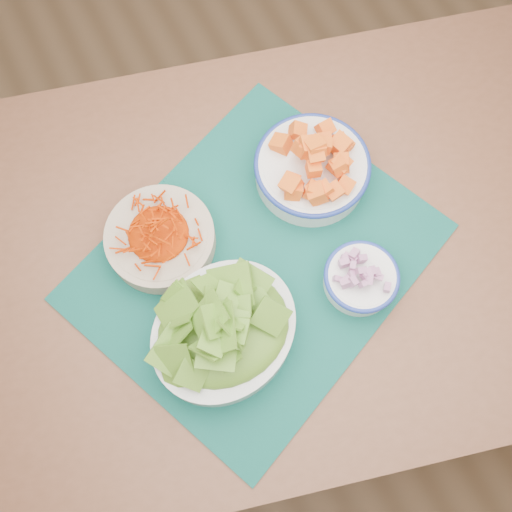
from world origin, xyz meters
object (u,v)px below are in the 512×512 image
Objects in this scene: table at (296,255)px; carrot_bowl at (160,237)px; placemat at (256,262)px; lettuce_bowl at (223,329)px; onion_bowl at (361,277)px; squash_bowl at (313,165)px.

carrot_bowl is (-0.23, 0.11, 0.13)m from table.
placemat is 0.16m from lettuce_bowl.
table is at bearing -24.72° from carrot_bowl.
table is 2.44× the size of placemat.
lettuce_bowl is at bearing 175.18° from onion_bowl.
lettuce_bowl is (-0.28, -0.21, 0.01)m from squash_bowl.
carrot_bowl is 1.35× the size of onion_bowl.
placemat is 0.19m from onion_bowl.
onion_bowl is (0.26, -0.02, -0.03)m from lettuce_bowl.
squash_bowl is at bearing 83.71° from onion_bowl.
table is 0.19m from onion_bowl.
carrot_bowl is at bearing 118.58° from placemat.
placemat is 3.94× the size of onion_bowl.
onion_bowl reaches higher than table.
onion_bowl is at bearing -24.82° from lettuce_bowl.
table is at bearing 113.86° from onion_bowl.
carrot_bowl is at bearing 141.12° from onion_bowl.
placemat is 0.18m from carrot_bowl.
carrot_bowl reaches higher than table.
lettuce_bowl reaches higher than table.
carrot_bowl is at bearing 77.70° from lettuce_bowl.
placemat is at bearing 140.62° from onion_bowl.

